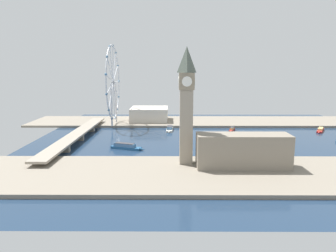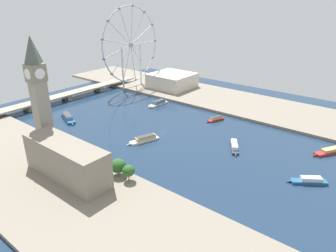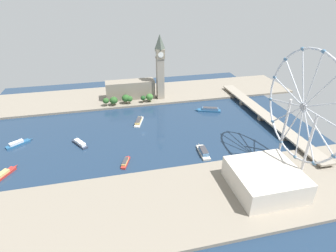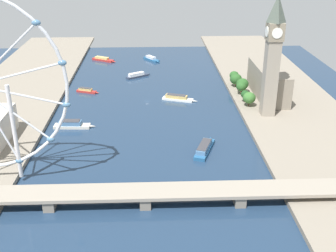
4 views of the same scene
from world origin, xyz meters
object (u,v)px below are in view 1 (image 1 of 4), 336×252
Objects in this scene: tour_boat_3 at (280,137)px; tour_boat_1 at (126,147)px; clock_tower at (186,104)px; parliament_block at (243,151)px; tour_boat_6 at (320,130)px; riverside_hall at (149,114)px; tour_boat_4 at (224,144)px; ferris_wheel at (113,83)px; tour_boat_2 at (170,129)px; river_bridge at (77,135)px; tour_boat_0 at (232,129)px.

tour_boat_1 is at bearing -106.22° from tour_boat_3.
clock_tower is 58.30m from parliament_block.
riverside_hall is at bearing -76.90° from tour_boat_6.
tour_boat_1 is 1.13× the size of tour_boat_4.
clock_tower reaches higher than tour_boat_3.
tour_boat_1 reaches higher than tour_boat_3.
clock_tower is 2.59× the size of tour_boat_1.
riverside_hall is at bearing -56.82° from ferris_wheel.
tour_boat_2 is (167.82, 58.09, -13.92)m from parliament_block.
tour_boat_2 is 136.62m from tour_boat_3.
tour_boat_4 is at bearing -94.42° from tour_boat_3.
parliament_block is 197.00m from river_bridge.
ferris_wheel reaches higher than river_bridge.
tour_boat_0 is at bearing -23.57° from clock_tower.
parliament_block reaches higher than tour_boat_3.
tour_boat_1 is 1.37× the size of tour_boat_3.
tour_boat_6 is (80.81, -138.23, -0.30)m from tour_boat_4.
parliament_block is 3.22× the size of tour_boat_0.
riverside_hall is at bearing -131.05° from tour_boat_4.
tour_boat_4 reaches higher than tour_boat_0.
ferris_wheel is 3.01× the size of tour_boat_1.
tour_boat_6 is (-5.02, -195.03, -0.48)m from tour_boat_2.
tour_boat_0 is at bearing -7.99° from parliament_block.
tour_boat_4 is at bearing -99.70° from river_bridge.
river_bridge reaches higher than tour_boat_6.
clock_tower is 177.23m from tour_boat_0.
ferris_wheel is 0.48× the size of river_bridge.
tour_boat_2 is (0.55, 81.56, 0.50)m from tour_boat_0.
tour_boat_4 is 160.12m from tour_boat_6.
riverside_hall is (31.39, -48.00, -47.65)m from ferris_wheel.
tour_boat_3 is (-46.96, -46.53, 0.25)m from tour_boat_0.
clock_tower is 3.08× the size of tour_boat_6.
ferris_wheel reaches higher than parliament_block.
tour_boat_0 is (57.57, -186.81, -4.55)m from river_bridge.
clock_tower is 1.72× the size of riverside_hall.
parliament_block is 213.22m from tour_boat_6.
riverside_hall is (234.11, 88.62, -3.65)m from parliament_block.
parliament_block is 139.91m from tour_boat_3.
tour_boat_1 is at bearing -21.39° from tour_boat_2.
clock_tower is 0.42× the size of river_bridge.
river_bridge reaches higher than tour_boat_1.
parliament_block is at bearing -123.89° from river_bridge.
parliament_block is 2.38× the size of tour_boat_6.
tour_boat_1 is (-133.27, -34.42, -57.79)m from ferris_wheel.
river_bridge is at bearing 149.01° from riverside_hall.
clock_tower reaches higher than tour_boat_2.
tour_boat_1 is 179.55m from tour_boat_3.
tour_boat_6 is at bearing 108.20° from tour_boat_0.
tour_boat_4 is (-120.73, -135.33, -58.10)m from ferris_wheel.
clock_tower is 0.86× the size of ferris_wheel.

